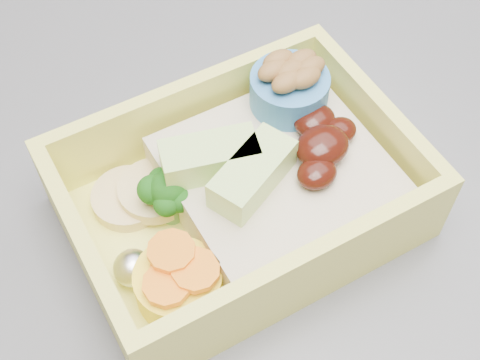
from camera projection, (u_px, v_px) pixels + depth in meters
bento_box at (248, 186)px, 0.41m from camera, size 0.22×0.17×0.08m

